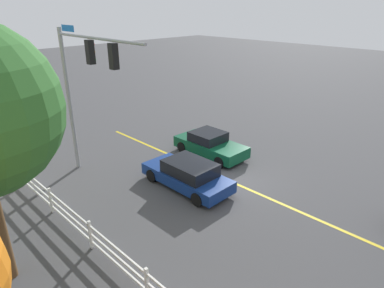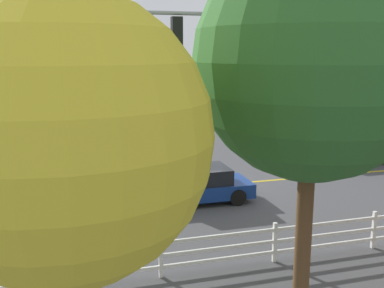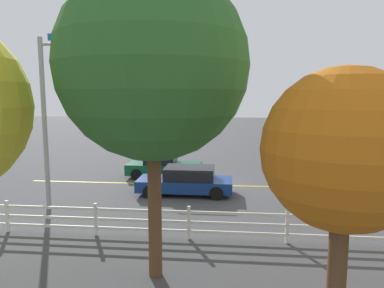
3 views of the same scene
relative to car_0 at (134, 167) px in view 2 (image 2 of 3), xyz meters
name	(u,v)px [view 2 (image 2 of 3)]	position (x,y,z in m)	size (l,w,h in m)	color
ground_plane	(203,186)	(-2.76, 1.68, -0.65)	(120.00, 120.00, 0.00)	#444447
lane_center_stripe	(286,179)	(-6.76, 1.68, -0.65)	(28.00, 0.16, 0.01)	gold
signal_assembly	(88,75)	(2.21, 6.23, 4.47)	(6.57, 0.38, 7.34)	gray
car_0	(134,167)	(0.00, 0.00, 0.00)	(4.35, 2.01, 1.38)	#0C4C2D
car_1	(194,185)	(-1.78, 3.55, 0.02)	(4.63, 1.99, 1.37)	navy
car_2	(364,149)	(-12.28, -0.13, 0.05)	(4.79, 2.08, 1.45)	black
white_rail_fence	(374,229)	(-5.76, 9.12, -0.05)	(26.10, 0.10, 1.15)	white
tree_1	(66,139)	(2.95, 13.14, 3.91)	(4.34, 4.34, 6.75)	brown
tree_2	(313,62)	(-1.89, 11.67, 4.94)	(4.85, 4.85, 8.03)	brown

